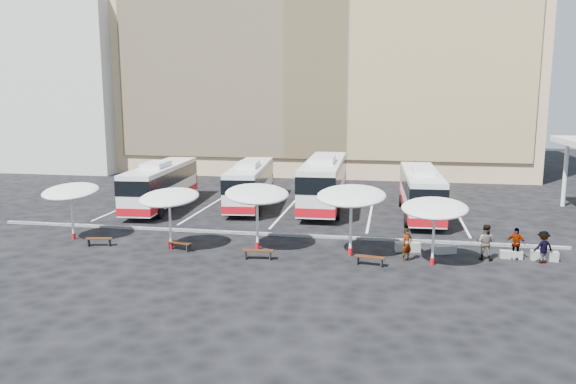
% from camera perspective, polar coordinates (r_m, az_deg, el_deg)
% --- Properties ---
extents(ground, '(120.00, 120.00, 0.00)m').
position_cam_1_polar(ground, '(32.98, -2.67, -4.60)').
color(ground, black).
rests_on(ground, ground).
extents(sandstone_building, '(42.00, 18.25, 29.60)m').
position_cam_1_polar(sandstone_building, '(63.50, 3.98, 13.88)').
color(sandstone_building, tan).
rests_on(sandstone_building, ground).
extents(apartment_block, '(14.00, 14.00, 18.00)m').
position_cam_1_polar(apartment_block, '(68.82, -20.70, 9.95)').
color(apartment_block, beige).
rests_on(apartment_block, ground).
extents(curb_divider, '(34.00, 0.25, 0.15)m').
position_cam_1_polar(curb_divider, '(33.44, -2.47, -4.27)').
color(curb_divider, black).
rests_on(curb_divider, ground).
extents(bay_lines, '(24.15, 12.00, 0.01)m').
position_cam_1_polar(bay_lines, '(40.61, -0.10, -1.80)').
color(bay_lines, white).
rests_on(bay_lines, ground).
extents(bus_0, '(3.08, 11.09, 3.48)m').
position_cam_1_polar(bus_0, '(42.14, -12.77, 0.83)').
color(bus_0, white).
rests_on(bus_0, ground).
extents(bus_1, '(3.30, 10.89, 3.40)m').
position_cam_1_polar(bus_1, '(41.87, -3.86, 0.95)').
color(bus_1, white).
rests_on(bus_1, ground).
extents(bus_2, '(3.12, 12.31, 3.89)m').
position_cam_1_polar(bus_2, '(41.19, 3.68, 1.15)').
color(bus_2, white).
rests_on(bus_2, ground).
extents(bus_3, '(2.83, 10.92, 3.44)m').
position_cam_1_polar(bus_3, '(39.26, 13.35, 0.12)').
color(bus_3, white).
rests_on(bus_3, ground).
extents(sunshade_0, '(3.16, 3.20, 3.29)m').
position_cam_1_polar(sunshade_0, '(34.19, -21.21, 0.04)').
color(sunshade_0, white).
rests_on(sunshade_0, ground).
extents(sunshade_1, '(3.59, 3.63, 3.33)m').
position_cam_1_polar(sunshade_1, '(30.50, -11.97, -0.58)').
color(sunshade_1, white).
rests_on(sunshade_1, ground).
extents(sunshade_2, '(4.51, 4.53, 3.56)m').
position_cam_1_polar(sunshade_2, '(29.81, -3.16, -0.23)').
color(sunshade_2, white).
rests_on(sunshade_2, ground).
extents(sunshade_3, '(3.90, 3.94, 3.70)m').
position_cam_1_polar(sunshade_3, '(28.73, 6.45, -0.42)').
color(sunshade_3, white).
rests_on(sunshade_3, ground).
extents(sunshade_4, '(3.64, 3.68, 3.34)m').
position_cam_1_polar(sunshade_4, '(27.96, 14.68, -1.63)').
color(sunshade_4, white).
rests_on(sunshade_4, ground).
extents(wood_bench_0, '(1.48, 0.66, 0.44)m').
position_cam_1_polar(wood_bench_0, '(32.73, -18.65, -4.64)').
color(wood_bench_0, black).
rests_on(wood_bench_0, ground).
extents(wood_bench_1, '(1.53, 0.77, 0.45)m').
position_cam_1_polar(wood_bench_1, '(30.75, -10.97, -5.20)').
color(wood_bench_1, black).
rests_on(wood_bench_1, ground).
extents(wood_bench_2, '(1.61, 0.57, 0.48)m').
position_cam_1_polar(wood_bench_2, '(28.62, -3.08, -6.13)').
color(wood_bench_2, black).
rests_on(wood_bench_2, ground).
extents(wood_bench_3, '(1.54, 0.66, 0.46)m').
position_cam_1_polar(wood_bench_3, '(27.88, 8.30, -6.70)').
color(wood_bench_3, black).
rests_on(wood_bench_3, ground).
extents(conc_bench_0, '(1.36, 0.59, 0.49)m').
position_cam_1_polar(conc_bench_0, '(30.67, 12.05, -5.47)').
color(conc_bench_0, gray).
rests_on(conc_bench_0, ground).
extents(conc_bench_1, '(1.20, 0.78, 0.43)m').
position_cam_1_polar(conc_bench_1, '(30.73, 15.67, -5.66)').
color(conc_bench_1, gray).
rests_on(conc_bench_1, ground).
extents(conc_bench_2, '(1.08, 0.37, 0.41)m').
position_cam_1_polar(conc_bench_2, '(30.93, 21.73, -5.93)').
color(conc_bench_2, gray).
rests_on(conc_bench_2, ground).
extents(conc_bench_3, '(1.31, 0.50, 0.48)m').
position_cam_1_polar(conc_bench_3, '(31.22, 24.60, -5.92)').
color(conc_bench_3, gray).
rests_on(conc_bench_3, ground).
extents(passenger_0, '(0.73, 0.71, 1.69)m').
position_cam_1_polar(passenger_0, '(28.78, 12.00, -5.26)').
color(passenger_0, black).
rests_on(passenger_0, ground).
extents(passenger_1, '(1.06, 0.94, 1.83)m').
position_cam_1_polar(passenger_1, '(30.05, 19.40, -4.84)').
color(passenger_1, black).
rests_on(passenger_1, ground).
extents(passenger_2, '(1.04, 0.77, 1.63)m').
position_cam_1_polar(passenger_2, '(30.74, 22.11, -4.86)').
color(passenger_2, black).
rests_on(passenger_2, ground).
extents(passenger_3, '(1.20, 0.95, 1.63)m').
position_cam_1_polar(passenger_3, '(30.58, 24.46, -5.11)').
color(passenger_3, black).
rests_on(passenger_3, ground).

